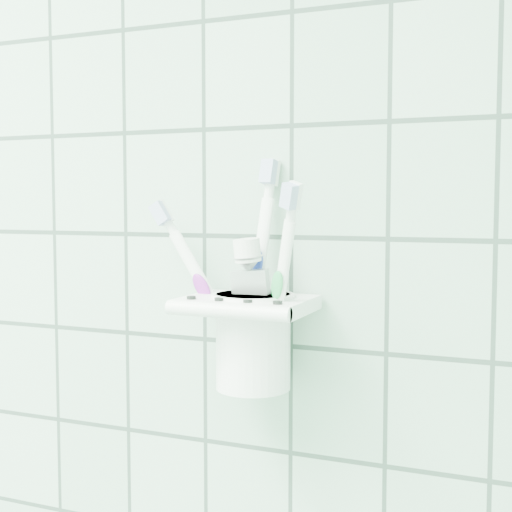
{
  "coord_description": "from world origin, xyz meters",
  "views": [
    {
      "loc": [
        0.91,
        0.54,
        1.39
      ],
      "look_at": [
        0.67,
        1.1,
        1.35
      ],
      "focal_mm": 50.0,
      "sensor_mm": 36.0,
      "label": 1
    }
  ],
  "objects_px": {
    "toothbrush_pink": "(254,274)",
    "toothbrush_blue": "(243,267)",
    "cup": "(253,337)",
    "toothpaste_tube": "(260,298)",
    "holder_bracket": "(248,306)",
    "toothbrush_orange": "(268,277)"
  },
  "relations": [
    {
      "from": "toothbrush_pink",
      "to": "toothbrush_orange",
      "type": "bearing_deg",
      "value": -14.78
    },
    {
      "from": "toothbrush_pink",
      "to": "holder_bracket",
      "type": "bearing_deg",
      "value": -106.58
    },
    {
      "from": "toothpaste_tube",
      "to": "toothbrush_pink",
      "type": "bearing_deg",
      "value": 168.54
    },
    {
      "from": "toothbrush_blue",
      "to": "toothpaste_tube",
      "type": "bearing_deg",
      "value": 42.29
    },
    {
      "from": "holder_bracket",
      "to": "toothpaste_tube",
      "type": "xyz_separation_m",
      "value": [
        0.01,
        0.01,
        0.01
      ]
    },
    {
      "from": "toothbrush_pink",
      "to": "cup",
      "type": "bearing_deg",
      "value": -80.26
    },
    {
      "from": "cup",
      "to": "toothbrush_orange",
      "type": "relative_size",
      "value": 0.47
    },
    {
      "from": "toothpaste_tube",
      "to": "toothbrush_orange",
      "type": "bearing_deg",
      "value": -21.26
    },
    {
      "from": "holder_bracket",
      "to": "toothpaste_tube",
      "type": "relative_size",
      "value": 0.86
    },
    {
      "from": "cup",
      "to": "toothbrush_pink",
      "type": "height_order",
      "value": "toothbrush_pink"
    },
    {
      "from": "toothbrush_pink",
      "to": "toothbrush_blue",
      "type": "xyz_separation_m",
      "value": [
        -0.01,
        -0.01,
        0.01
      ]
    },
    {
      "from": "cup",
      "to": "toothbrush_blue",
      "type": "bearing_deg",
      "value": -161.3
    },
    {
      "from": "toothpaste_tube",
      "to": "cup",
      "type": "bearing_deg",
      "value": -134.57
    },
    {
      "from": "toothbrush_pink",
      "to": "toothbrush_orange",
      "type": "height_order",
      "value": "toothbrush_pink"
    },
    {
      "from": "holder_bracket",
      "to": "toothpaste_tube",
      "type": "distance_m",
      "value": 0.01
    },
    {
      "from": "holder_bracket",
      "to": "toothbrush_orange",
      "type": "xyz_separation_m",
      "value": [
        0.02,
        0.01,
        0.03
      ]
    },
    {
      "from": "toothbrush_pink",
      "to": "toothpaste_tube",
      "type": "bearing_deg",
      "value": -8.58
    },
    {
      "from": "cup",
      "to": "toothbrush_pink",
      "type": "xyz_separation_m",
      "value": [
        -0.0,
        0.01,
        0.06
      ]
    },
    {
      "from": "toothbrush_pink",
      "to": "toothbrush_orange",
      "type": "distance_m",
      "value": 0.02
    },
    {
      "from": "cup",
      "to": "toothpaste_tube",
      "type": "bearing_deg",
      "value": 49.62
    },
    {
      "from": "cup",
      "to": "toothbrush_orange",
      "type": "distance_m",
      "value": 0.06
    },
    {
      "from": "holder_bracket",
      "to": "toothbrush_orange",
      "type": "distance_m",
      "value": 0.03
    }
  ]
}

